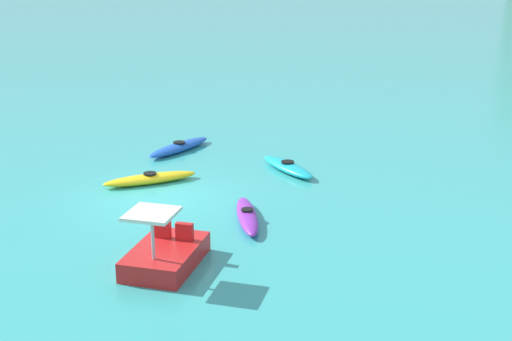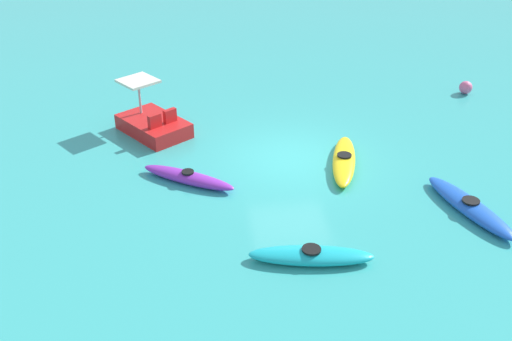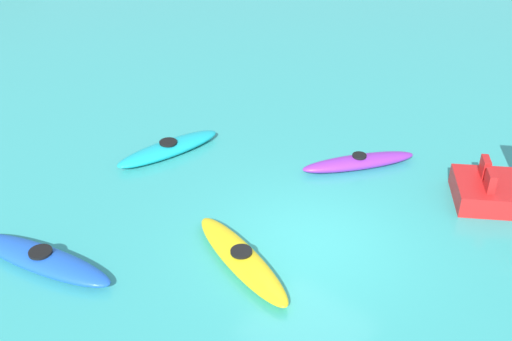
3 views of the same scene
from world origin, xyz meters
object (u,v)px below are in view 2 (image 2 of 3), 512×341
at_px(pedal_boat_red, 153,124).
at_px(kayak_blue, 470,207).
at_px(kayak_purple, 188,177).
at_px(kayak_yellow, 344,160).
at_px(buoy_pink, 466,87).
at_px(kayak_cyan, 311,256).

bearing_deg(pedal_boat_red, kayak_blue, 144.96).
bearing_deg(kayak_purple, pedal_boat_red, -73.06).
height_order(kayak_yellow, buoy_pink, buoy_pink).
xyz_separation_m(kayak_purple, pedal_boat_red, (1.03, -3.40, 0.17)).
distance_m(kayak_blue, buoy_pink, 8.48).
bearing_deg(buoy_pink, kayak_yellow, 39.23).
xyz_separation_m(kayak_yellow, pedal_boat_red, (5.72, -2.98, 0.17)).
height_order(kayak_cyan, pedal_boat_red, pedal_boat_red).
distance_m(kayak_cyan, pedal_boat_red, 8.33).
height_order(kayak_blue, pedal_boat_red, pedal_boat_red).
height_order(kayak_blue, buoy_pink, buoy_pink).
bearing_deg(pedal_boat_red, kayak_purple, 106.94).
xyz_separation_m(kayak_cyan, buoy_pink, (-7.93, -9.34, 0.08)).
relative_size(kayak_blue, pedal_boat_red, 1.20).
bearing_deg(buoy_pink, kayak_purple, 26.44).
relative_size(kayak_cyan, pedal_boat_red, 1.07).
distance_m(kayak_purple, buoy_pink, 11.93).
height_order(kayak_cyan, buoy_pink, buoy_pink).
bearing_deg(kayak_cyan, kayak_purple, -55.64).
height_order(pedal_boat_red, buoy_pink, pedal_boat_red).
bearing_deg(kayak_purple, buoy_pink, -153.56).
xyz_separation_m(kayak_cyan, kayak_blue, (-4.60, -1.54, -0.00)).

